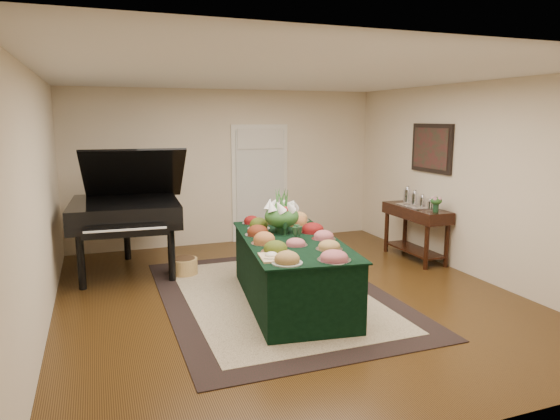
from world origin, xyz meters
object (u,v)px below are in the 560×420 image
object	(u,v)px
buffet_table	(291,271)
floral_centerpiece	(282,212)
mahogany_sideboard	(416,219)
grand_piano	(126,210)

from	to	relation	value
buffet_table	floral_centerpiece	distance (m)	0.75
buffet_table	mahogany_sideboard	distance (m)	2.79
grand_piano	mahogany_sideboard	size ratio (longest dim) A/B	1.45
buffet_table	grand_piano	world-z (taller)	grand_piano
floral_centerpiece	grand_piano	distance (m)	2.40
buffet_table	mahogany_sideboard	xyz separation A→B (m)	(2.54, 1.11, 0.25)
floral_centerpiece	buffet_table	bearing A→B (deg)	-92.67
buffet_table	floral_centerpiece	world-z (taller)	floral_centerpiece
buffet_table	floral_centerpiece	xyz separation A→B (m)	(0.02, 0.37, 0.66)
grand_piano	mahogany_sideboard	distance (m)	4.40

